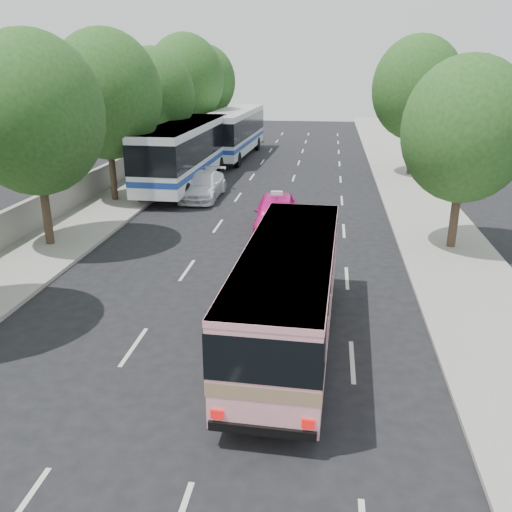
% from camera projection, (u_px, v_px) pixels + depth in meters
% --- Properties ---
extents(ground, '(120.00, 120.00, 0.00)m').
position_uv_depth(ground, '(214.00, 319.00, 16.93)').
color(ground, black).
rests_on(ground, ground).
extents(sidewalk_left, '(4.00, 90.00, 0.15)m').
position_uv_depth(sidewalk_left, '(151.00, 179.00, 36.61)').
color(sidewalk_left, '#9E998E').
rests_on(sidewalk_left, ground).
extents(sidewalk_right, '(4.00, 90.00, 0.12)m').
position_uv_depth(sidewalk_right, '(409.00, 187.00, 34.49)').
color(sidewalk_right, '#9E998E').
rests_on(sidewalk_right, ground).
extents(low_wall, '(0.30, 90.00, 1.50)m').
position_uv_depth(low_wall, '(125.00, 166.00, 36.55)').
color(low_wall, '#9E998E').
rests_on(low_wall, sidewalk_left).
extents(tree_left_b, '(5.70, 5.70, 8.88)m').
position_uv_depth(tree_left_b, '(33.00, 109.00, 21.54)').
color(tree_left_b, '#38281E').
rests_on(tree_left_b, ground).
extents(tree_left_c, '(6.00, 6.00, 9.35)m').
position_uv_depth(tree_left_c, '(106.00, 90.00, 28.92)').
color(tree_left_c, '#38281E').
rests_on(tree_left_c, ground).
extents(tree_left_d, '(5.52, 5.52, 8.60)m').
position_uv_depth(tree_left_d, '(155.00, 92.00, 36.53)').
color(tree_left_d, '#38281E').
rests_on(tree_left_d, ground).
extents(tree_left_e, '(6.30, 6.30, 9.82)m').
position_uv_depth(tree_left_e, '(186.00, 76.00, 43.71)').
color(tree_left_e, '#38281E').
rests_on(tree_left_e, ground).
extents(tree_left_f, '(5.88, 5.88, 9.16)m').
position_uv_depth(tree_left_f, '(205.00, 79.00, 51.34)').
color(tree_left_f, '#38281E').
rests_on(tree_left_f, ground).
extents(tree_right_near, '(5.10, 5.10, 7.95)m').
position_uv_depth(tree_right_near, '(469.00, 125.00, 21.47)').
color(tree_right_near, '#38281E').
rests_on(tree_right_near, ground).
extents(tree_right_far, '(6.00, 6.00, 9.35)m').
position_uv_depth(tree_right_far, '(419.00, 85.00, 36.04)').
color(tree_right_far, '#38281E').
rests_on(tree_right_far, ground).
extents(pink_bus, '(2.68, 9.32, 2.95)m').
position_uv_depth(pink_bus, '(289.00, 285.00, 14.77)').
color(pink_bus, '#FFA4AE').
rests_on(pink_bus, ground).
extents(pink_taxi, '(2.32, 5.11, 1.70)m').
position_uv_depth(pink_taxi, '(277.00, 213.00, 25.60)').
color(pink_taxi, '#E11387').
rests_on(pink_taxi, ground).
extents(white_pickup, '(2.12, 5.13, 1.48)m').
position_uv_depth(white_pickup, '(203.00, 186.00, 31.65)').
color(white_pickup, white).
rests_on(white_pickup, ground).
extents(tour_coach_front, '(3.14, 13.24, 3.95)m').
position_uv_depth(tour_coach_front, '(185.00, 149.00, 34.26)').
color(tour_coach_front, white).
rests_on(tour_coach_front, ground).
extents(tour_coach_rear, '(3.32, 12.92, 3.84)m').
position_uv_depth(tour_coach_rear, '(234.00, 129.00, 44.67)').
color(tour_coach_rear, silver).
rests_on(tour_coach_rear, ground).
extents(taxi_roof_sign, '(0.56, 0.21, 0.18)m').
position_uv_depth(taxi_roof_sign, '(277.00, 193.00, 25.28)').
color(taxi_roof_sign, silver).
rests_on(taxi_roof_sign, pink_taxi).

